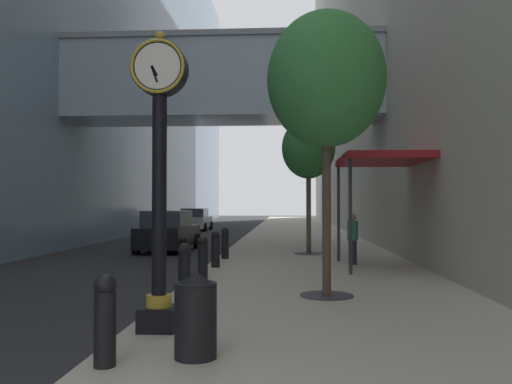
% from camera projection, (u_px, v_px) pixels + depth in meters
% --- Properties ---
extents(ground_plane, '(110.00, 110.00, 0.00)m').
position_uv_depth(ground_plane, '(244.00, 239.00, 29.58)').
color(ground_plane, '#262628').
rests_on(ground_plane, ground).
extents(sidewalk_right, '(6.46, 80.00, 0.14)m').
position_uv_depth(sidewalk_right, '(300.00, 235.00, 32.38)').
color(sidewalk_right, '#ADA593').
rests_on(sidewalk_right, ground).
extents(building_block_left, '(22.89, 80.00, 28.04)m').
position_uv_depth(building_block_left, '(70.00, 19.00, 33.49)').
color(building_block_left, '#758EA8').
rests_on(building_block_left, ground).
extents(street_clock, '(0.84, 0.55, 4.51)m').
position_uv_depth(street_clock, '(159.00, 165.00, 7.79)').
color(street_clock, black).
rests_on(street_clock, sidewalk_right).
extents(bollard_nearest, '(0.27, 0.27, 1.08)m').
position_uv_depth(bollard_nearest, '(105.00, 318.00, 6.04)').
color(bollard_nearest, black).
rests_on(bollard_nearest, sidewalk_right).
extents(bollard_third, '(0.27, 0.27, 1.08)m').
position_uv_depth(bollard_third, '(184.00, 268.00, 10.70)').
color(bollard_third, black).
rests_on(bollard_third, sidewalk_right).
extents(bollard_fourth, '(0.27, 0.27, 1.08)m').
position_uv_depth(bollard_fourth, '(203.00, 256.00, 13.04)').
color(bollard_fourth, black).
rests_on(bollard_fourth, sidewalk_right).
extents(bollard_fifth, '(0.27, 0.27, 1.08)m').
position_uv_depth(bollard_fifth, '(216.00, 248.00, 15.37)').
color(bollard_fifth, black).
rests_on(bollard_fifth, sidewalk_right).
extents(bollard_sixth, '(0.27, 0.27, 1.08)m').
position_uv_depth(bollard_sixth, '(225.00, 242.00, 17.70)').
color(bollard_sixth, black).
rests_on(bollard_sixth, sidewalk_right).
extents(street_tree_near, '(2.45, 2.45, 5.87)m').
position_uv_depth(street_tree_near, '(326.00, 80.00, 10.70)').
color(street_tree_near, '#333335').
rests_on(street_tree_near, sidewalk_right).
extents(street_tree_mid_near, '(2.01, 2.01, 5.14)m').
position_uv_depth(street_tree_mid_near, '(309.00, 149.00, 19.56)').
color(street_tree_mid_near, '#333335').
rests_on(street_tree_mid_near, sidewalk_right).
extents(trash_bin, '(0.53, 0.53, 1.05)m').
position_uv_depth(trash_bin, '(196.00, 314.00, 6.37)').
color(trash_bin, black).
rests_on(trash_bin, sidewalk_right).
extents(pedestrian_walking, '(0.37, 0.37, 1.58)m').
position_uv_depth(pedestrian_walking, '(353.00, 238.00, 16.10)').
color(pedestrian_walking, '#23232D').
rests_on(pedestrian_walking, sidewalk_right).
extents(storefront_awning, '(2.40, 3.60, 3.30)m').
position_uv_depth(storefront_awning, '(380.00, 161.00, 15.43)').
color(storefront_awning, maroon).
rests_on(storefront_awning, sidewalk_right).
extents(car_silver_near, '(2.12, 4.18, 1.65)m').
position_uv_depth(car_silver_near, '(195.00, 220.00, 38.58)').
color(car_silver_near, '#B7BABF').
rests_on(car_silver_near, ground).
extents(car_black_mid, '(2.18, 4.32, 1.72)m').
position_uv_depth(car_black_mid, '(168.00, 232.00, 21.94)').
color(car_black_mid, black).
rests_on(car_black_mid, ground).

